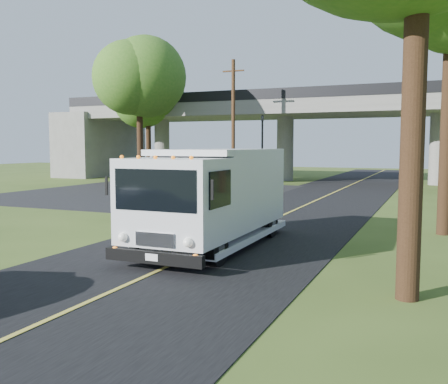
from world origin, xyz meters
The scene contains 12 objects.
ground centered at (0.00, 0.00, 0.00)m, with size 120.00×120.00×0.00m, color #3C511D.
road centered at (0.00, 10.00, 0.01)m, with size 7.00×90.00×0.02m, color black.
parking_lot centered at (-11.00, 18.00, 0.01)m, with size 16.00×18.00×0.01m, color black.
lane_line centered at (0.00, 10.00, 0.03)m, with size 0.12×90.00×0.01m, color gold.
overpass centered at (0.00, 32.00, 4.56)m, with size 54.00×10.00×7.30m.
traffic_signal centered at (-6.00, 26.00, 3.20)m, with size 0.18×0.22×5.20m.
utility_pole centered at (-7.50, 24.00, 4.59)m, with size 1.60×0.26×9.00m.
tree_left_lot centered at (-13.79, 21.84, 7.90)m, with size 5.60×5.50×10.50m.
tree_left_far centered at (-16.79, 27.84, 7.45)m, with size 5.26×5.16×9.89m.
step_van centered at (-0.01, 4.03, 1.55)m, with size 2.55×6.81×2.85m.
red_sedan centered at (-6.52, 17.30, 0.60)m, with size 1.68×4.12×1.20m, color #B20A16.
pedestrian centered at (-6.17, 8.34, 0.88)m, with size 0.64×0.42×1.76m, color gray.
Camera 1 is at (5.95, -9.02, 2.95)m, focal length 40.00 mm.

